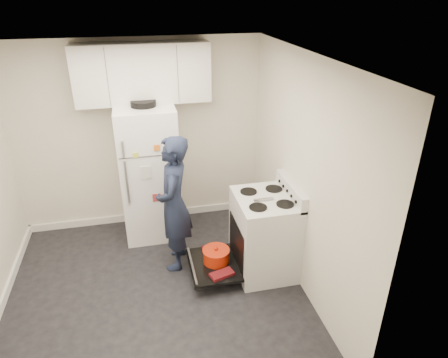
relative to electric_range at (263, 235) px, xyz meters
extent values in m
cube|color=black|center=(-1.26, -0.15, -0.47)|extent=(3.20, 3.20, 0.01)
cube|color=white|center=(-1.26, -0.15, 2.03)|extent=(3.20, 3.20, 0.01)
cube|color=beige|center=(-1.26, 1.45, 0.78)|extent=(3.20, 0.01, 2.50)
cube|color=beige|center=(-1.26, -1.75, 0.78)|extent=(3.20, 0.01, 2.50)
cube|color=beige|center=(0.34, -0.15, 0.78)|extent=(0.01, 3.20, 2.50)
cube|color=white|center=(-1.26, 1.44, -0.42)|extent=(3.20, 0.03, 0.10)
cube|color=silver|center=(0.01, 0.00, -0.01)|extent=(0.65, 0.76, 0.92)
cube|color=black|center=(-0.06, 0.00, -0.07)|extent=(0.53, 0.60, 0.52)
cube|color=orange|center=(0.21, 0.00, -0.07)|extent=(0.02, 0.56, 0.46)
cylinder|color=black|center=(-0.01, 0.00, -0.25)|extent=(0.34, 0.34, 0.02)
cube|color=silver|center=(0.30, 0.00, 0.54)|extent=(0.08, 0.76, 0.18)
cube|color=silver|center=(0.01, 0.00, 0.47)|extent=(0.65, 0.76, 0.03)
cube|color=#B2B2B7|center=(-0.04, -0.05, 0.50)|extent=(0.22, 0.03, 0.01)
cube|color=black|center=(-0.59, 0.00, -0.32)|extent=(0.55, 0.70, 0.03)
cylinder|color=#B2B2B7|center=(-0.83, 0.00, -0.29)|extent=(0.02, 0.66, 0.02)
cylinder|color=red|center=(-0.55, 0.04, -0.23)|extent=(0.30, 0.30, 0.14)
cylinder|color=red|center=(-0.55, 0.04, -0.15)|extent=(0.31, 0.31, 0.02)
sphere|color=red|center=(-0.55, 0.04, -0.13)|extent=(0.04, 0.04, 0.04)
cube|color=maroon|center=(-0.54, -0.22, -0.29)|extent=(0.29, 0.20, 0.04)
cube|color=maroon|center=(-0.54, 0.27, -0.29)|extent=(0.26, 0.14, 0.04)
cube|color=white|center=(-1.19, 1.10, 0.41)|extent=(0.72, 0.70, 1.75)
cube|color=#4C4C4C|center=(-1.19, 0.75, 0.78)|extent=(0.68, 0.01, 0.01)
cube|color=#B2B2B7|center=(-1.47, 0.73, 0.90)|extent=(0.03, 0.03, 0.20)
cube|color=#B2B2B7|center=(-1.47, 0.73, 0.48)|extent=(0.03, 0.03, 0.55)
cylinder|color=black|center=(-1.19, 1.10, 1.32)|extent=(0.30, 0.30, 0.07)
cube|color=silver|center=(-1.24, 0.74, 0.58)|extent=(0.12, 0.01, 0.16)
cube|color=#AB3032|center=(-1.14, 0.74, 0.23)|extent=(0.10, 0.01, 0.10)
cube|color=orange|center=(-1.09, 0.74, 0.88)|extent=(0.07, 0.01, 0.07)
cube|color=#CFE034|center=(-1.34, 0.74, 0.81)|extent=(0.06, 0.01, 0.06)
cube|color=silver|center=(-1.16, 1.28, 1.63)|extent=(1.60, 0.33, 0.70)
imported|color=#182036|center=(-0.97, 0.33, 0.34)|extent=(0.51, 0.66, 1.62)
camera|label=1|loc=(-1.29, -3.62, 2.59)|focal=32.00mm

